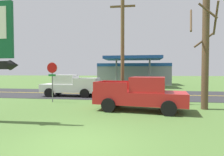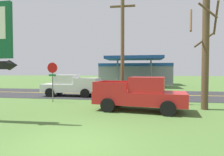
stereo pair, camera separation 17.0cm
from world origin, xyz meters
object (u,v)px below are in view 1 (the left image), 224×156
Objects in this scene: stop_sign at (52,75)px; utility_pole at (123,42)px; bare_tree at (205,52)px; pickup_red_parked_on_lawn at (141,94)px; pickup_white_on_road at (70,86)px; gas_station at (134,73)px.

utility_pole reaches higher than stop_sign.
bare_tree reaches higher than pickup_red_parked_on_lawn.
utility_pole is 1.57× the size of pickup_white_on_road.
stop_sign is at bearing -177.55° from utility_pole.
bare_tree is 21.84m from gas_station.
pickup_white_on_road is at bearing 88.48° from stop_sign.
pickup_white_on_road is at bearing 155.90° from bare_tree.
gas_station is at bearing 102.79° from bare_tree.
utility_pole is 0.68× the size of gas_station.
gas_station reaches higher than pickup_white_on_road.
stop_sign is at bearing 161.97° from pickup_red_parked_on_lawn.
pickup_red_parked_on_lawn is (6.49, -2.11, -1.06)m from stop_sign.
stop_sign is 0.25× the size of gas_station.
stop_sign is 0.57× the size of pickup_white_on_road.
pickup_white_on_road is (-5.11, 3.16, -3.42)m from utility_pole.
pickup_white_on_road is at bearing 148.30° from utility_pole.
stop_sign is at bearing -105.23° from gas_station.
utility_pole is 1.24× the size of bare_tree.
gas_station is 2.31× the size of pickup_white_on_road.
pickup_white_on_road is (-6.40, 5.49, 0.00)m from pickup_red_parked_on_lawn.
pickup_red_parked_on_lawn is at bearing -61.10° from utility_pole.
utility_pole is at bearing 164.56° from bare_tree.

